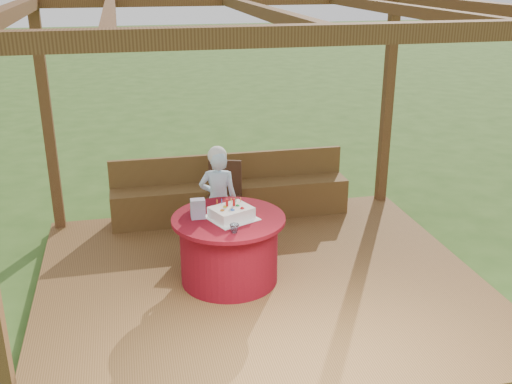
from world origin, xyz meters
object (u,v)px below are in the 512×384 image
Objects in this scene: bench at (231,197)px; chair at (224,193)px; gift_bag at (198,209)px; drinking_glass at (234,228)px; birthday_cake at (231,213)px; elderly_woman at (218,197)px; table at (229,248)px.

chair is (-0.15, -0.35, 0.20)m from bench.
gift_bag reaches higher than drinking_glass.
chair is 1.36m from gift_bag.
chair is 1.35m from birthday_cake.
drinking_glass is at bearing -96.11° from chair.
gift_bag is at bearing -111.09° from bench.
elderly_woman reaches higher than drinking_glass.
bench is 1.75m from birthday_cake.
elderly_woman is at bearing 88.47° from table.
gift_bag reaches higher than chair.
elderly_woman is 13.59× the size of drinking_glass.
birthday_cake is 6.36× the size of drinking_glass.
chair is at bearing 73.85° from elderly_woman.
gift_bag is (-0.46, -1.24, 0.34)m from chair.
gift_bag is at bearing -110.52° from chair.
elderly_woman is 2.14× the size of birthday_cake.
bench is 1.78m from gift_bag.
bench is 5.31× the size of birthday_cake.
birthday_cake is 0.34m from drinking_glass.
bench is 2.48× the size of elderly_woman.
table is 1.34× the size of chair.
drinking_glass is (0.29, -0.41, -0.06)m from gift_bag.
gift_bag is (-0.32, -0.73, 0.18)m from elderly_woman.
gift_bag is (-0.30, 0.04, 0.44)m from table.
chair reaches higher than bench.
chair is 9.55× the size of drinking_glass.
elderly_woman is 0.82m from gift_bag.
elderly_woman reaches higher than bench.
gift_bag is 2.24× the size of drinking_glass.
birthday_cake is 2.84× the size of gift_bag.
birthday_cake is at bearing -47.49° from table.
drinking_glass reaches higher than table.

